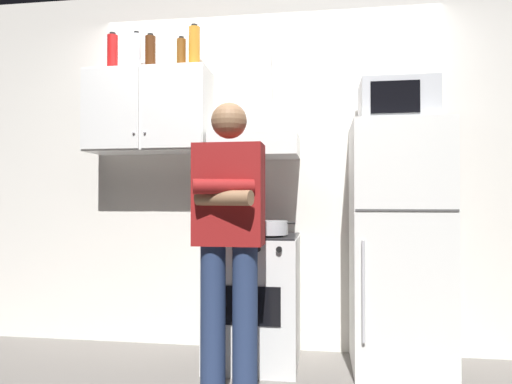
% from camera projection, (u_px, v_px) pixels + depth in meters
% --- Properties ---
extents(ground_plane, '(7.00, 7.00, 0.00)m').
position_uv_depth(ground_plane, '(256.00, 377.00, 2.86)').
color(ground_plane, slate).
extents(back_wall_tiled, '(4.80, 0.10, 2.70)m').
position_uv_depth(back_wall_tiled, '(267.00, 167.00, 3.48)').
color(back_wall_tiled, silver).
rests_on(back_wall_tiled, ground_plane).
extents(upper_cabinet, '(0.90, 0.37, 0.60)m').
position_uv_depth(upper_cabinet, '(149.00, 112.00, 3.38)').
color(upper_cabinet, silver).
extents(stove_oven, '(0.60, 0.62, 0.87)m').
position_uv_depth(stove_oven, '(254.00, 298.00, 3.12)').
color(stove_oven, silver).
rests_on(stove_oven, ground_plane).
extents(range_hood, '(0.60, 0.44, 0.75)m').
position_uv_depth(range_hood, '(257.00, 130.00, 3.27)').
color(range_hood, white).
extents(refrigerator, '(0.60, 0.62, 1.60)m').
position_uv_depth(refrigerator, '(398.00, 246.00, 2.99)').
color(refrigerator, white).
rests_on(refrigerator, ground_plane).
extents(microwave, '(0.48, 0.37, 0.28)m').
position_uv_depth(microwave, '(397.00, 103.00, 3.03)').
color(microwave, '#B7BABF').
rests_on(microwave, refrigerator).
extents(person_standing, '(0.38, 0.33, 1.64)m').
position_uv_depth(person_standing, '(229.00, 236.00, 2.54)').
color(person_standing, navy).
rests_on(person_standing, ground_plane).
extents(cooking_pot, '(0.32, 0.22, 0.09)m').
position_uv_depth(cooking_pot, '(271.00, 228.00, 2.99)').
color(cooking_pot, '#B7BABF').
rests_on(cooking_pot, stove_oven).
extents(bottle_soda_red, '(0.08, 0.08, 0.29)m').
position_uv_depth(bottle_soda_red, '(112.00, 53.00, 3.40)').
color(bottle_soda_red, red).
rests_on(bottle_soda_red, upper_cabinet).
extents(bottle_rum_dark, '(0.08, 0.08, 0.27)m').
position_uv_depth(bottle_rum_dark, '(150.00, 53.00, 3.37)').
color(bottle_rum_dark, '#47230F').
rests_on(bottle_rum_dark, upper_cabinet).
extents(bottle_beer_brown, '(0.07, 0.07, 0.25)m').
position_uv_depth(bottle_beer_brown, '(181.00, 54.00, 3.37)').
color(bottle_beer_brown, brown).
rests_on(bottle_beer_brown, upper_cabinet).
extents(bottle_liquor_amber, '(0.08, 0.08, 0.33)m').
position_uv_depth(bottle_liquor_amber, '(194.00, 48.00, 3.34)').
color(bottle_liquor_amber, '#B7721E').
rests_on(bottle_liquor_amber, upper_cabinet).
extents(bottle_vodka_clear, '(0.07, 0.07, 0.30)m').
position_uv_depth(bottle_vodka_clear, '(136.00, 53.00, 3.42)').
color(bottle_vodka_clear, silver).
rests_on(bottle_vodka_clear, upper_cabinet).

